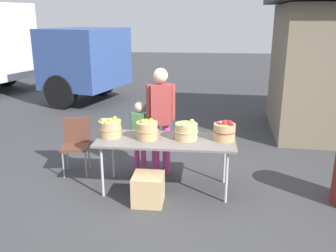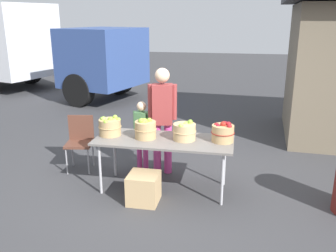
{
  "view_description": "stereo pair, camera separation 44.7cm",
  "coord_description": "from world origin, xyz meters",
  "px_view_note": "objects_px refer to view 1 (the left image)",
  "views": [
    {
      "loc": [
        0.52,
        -4.66,
        2.37
      ],
      "look_at": [
        0.0,
        0.3,
        0.85
      ],
      "focal_mm": 38.67,
      "sensor_mm": 36.0,
      "label": 1
    },
    {
      "loc": [
        0.97,
        -4.59,
        2.37
      ],
      "look_at": [
        0.0,
        0.3,
        0.85
      ],
      "focal_mm": 38.67,
      "sensor_mm": 36.0,
      "label": 2
    }
  ],
  "objects_px": {
    "market_table": "(166,142)",
    "apple_basket_green_2": "(186,131)",
    "produce_crate": "(148,189)",
    "child_customer": "(140,131)",
    "apple_basket_green_1": "(147,129)",
    "folding_chair": "(76,141)",
    "apple_basket_green_0": "(110,128)",
    "apple_basket_red_0": "(224,131)",
    "vendor_adult": "(161,113)"
  },
  "relations": [
    {
      "from": "apple_basket_green_1",
      "to": "apple_basket_green_2",
      "type": "xyz_separation_m",
      "value": [
        0.54,
        0.04,
        -0.01
      ]
    },
    {
      "from": "folding_chair",
      "to": "vendor_adult",
      "type": "bearing_deg",
      "value": -6.53
    },
    {
      "from": "apple_basket_green_2",
      "to": "apple_basket_green_1",
      "type": "bearing_deg",
      "value": -175.47
    },
    {
      "from": "folding_chair",
      "to": "produce_crate",
      "type": "relative_size",
      "value": 2.18
    },
    {
      "from": "apple_basket_green_0",
      "to": "apple_basket_green_2",
      "type": "height_order",
      "value": "same"
    },
    {
      "from": "folding_chair",
      "to": "market_table",
      "type": "bearing_deg",
      "value": -27.97
    },
    {
      "from": "folding_chair",
      "to": "apple_basket_green_0",
      "type": "bearing_deg",
      "value": -43.17
    },
    {
      "from": "market_table",
      "to": "apple_basket_green_2",
      "type": "height_order",
      "value": "apple_basket_green_2"
    },
    {
      "from": "market_table",
      "to": "apple_basket_green_2",
      "type": "xyz_separation_m",
      "value": [
        0.28,
        0.04,
        0.16
      ]
    },
    {
      "from": "apple_basket_green_0",
      "to": "apple_basket_green_2",
      "type": "relative_size",
      "value": 1.0
    },
    {
      "from": "apple_basket_green_0",
      "to": "produce_crate",
      "type": "xyz_separation_m",
      "value": [
        0.6,
        -0.45,
        -0.68
      ]
    },
    {
      "from": "market_table",
      "to": "apple_basket_red_0",
      "type": "relative_size",
      "value": 6.02
    },
    {
      "from": "apple_basket_green_1",
      "to": "vendor_adult",
      "type": "relative_size",
      "value": 0.19
    },
    {
      "from": "vendor_adult",
      "to": "child_customer",
      "type": "distance_m",
      "value": 0.46
    },
    {
      "from": "apple_basket_red_0",
      "to": "child_customer",
      "type": "relative_size",
      "value": 0.28
    },
    {
      "from": "apple_basket_green_0",
      "to": "apple_basket_green_2",
      "type": "xyz_separation_m",
      "value": [
        1.07,
        0.01,
        -0.01
      ]
    },
    {
      "from": "market_table",
      "to": "folding_chair",
      "type": "distance_m",
      "value": 1.55
    },
    {
      "from": "produce_crate",
      "to": "folding_chair",
      "type": "bearing_deg",
      "value": 145.11
    },
    {
      "from": "child_customer",
      "to": "produce_crate",
      "type": "distance_m",
      "value": 1.16
    },
    {
      "from": "apple_basket_green_2",
      "to": "produce_crate",
      "type": "height_order",
      "value": "apple_basket_green_2"
    },
    {
      "from": "child_customer",
      "to": "market_table",
      "type": "bearing_deg",
      "value": 141.88
    },
    {
      "from": "apple_basket_green_1",
      "to": "apple_basket_red_0",
      "type": "relative_size",
      "value": 0.98
    },
    {
      "from": "apple_basket_green_1",
      "to": "apple_basket_green_2",
      "type": "relative_size",
      "value": 0.95
    },
    {
      "from": "apple_basket_green_2",
      "to": "produce_crate",
      "type": "xyz_separation_m",
      "value": [
        -0.47,
        -0.46,
        -0.67
      ]
    },
    {
      "from": "apple_basket_green_0",
      "to": "apple_basket_green_1",
      "type": "xyz_separation_m",
      "value": [
        0.53,
        -0.03,
        0.01
      ]
    },
    {
      "from": "produce_crate",
      "to": "child_customer",
      "type": "bearing_deg",
      "value": 105.76
    },
    {
      "from": "apple_basket_red_0",
      "to": "vendor_adult",
      "type": "height_order",
      "value": "vendor_adult"
    },
    {
      "from": "apple_basket_green_2",
      "to": "child_customer",
      "type": "height_order",
      "value": "child_customer"
    },
    {
      "from": "child_customer",
      "to": "produce_crate",
      "type": "height_order",
      "value": "child_customer"
    },
    {
      "from": "apple_basket_green_2",
      "to": "vendor_adult",
      "type": "relative_size",
      "value": 0.2
    },
    {
      "from": "apple_basket_green_0",
      "to": "child_customer",
      "type": "xyz_separation_m",
      "value": [
        0.31,
        0.58,
        -0.22
      ]
    },
    {
      "from": "market_table",
      "to": "apple_basket_green_2",
      "type": "distance_m",
      "value": 0.33
    },
    {
      "from": "apple_basket_green_0",
      "to": "apple_basket_green_1",
      "type": "height_order",
      "value": "apple_basket_green_1"
    },
    {
      "from": "apple_basket_green_2",
      "to": "child_customer",
      "type": "relative_size",
      "value": 0.29
    },
    {
      "from": "market_table",
      "to": "apple_basket_green_1",
      "type": "height_order",
      "value": "apple_basket_green_1"
    },
    {
      "from": "apple_basket_green_2",
      "to": "folding_chair",
      "type": "relative_size",
      "value": 0.38
    },
    {
      "from": "market_table",
      "to": "apple_basket_green_2",
      "type": "relative_size",
      "value": 5.83
    },
    {
      "from": "apple_basket_green_1",
      "to": "child_customer",
      "type": "bearing_deg",
      "value": 109.49
    },
    {
      "from": "apple_basket_green_1",
      "to": "child_customer",
      "type": "height_order",
      "value": "child_customer"
    },
    {
      "from": "apple_basket_green_2",
      "to": "market_table",
      "type": "bearing_deg",
      "value": -172.19
    },
    {
      "from": "vendor_adult",
      "to": "child_customer",
      "type": "xyz_separation_m",
      "value": [
        -0.34,
        0.05,
        -0.31
      ]
    },
    {
      "from": "apple_basket_green_2",
      "to": "produce_crate",
      "type": "distance_m",
      "value": 0.94
    },
    {
      "from": "folding_chair",
      "to": "apple_basket_green_2",
      "type": "bearing_deg",
      "value": -24.05
    },
    {
      "from": "vendor_adult",
      "to": "apple_basket_red_0",
      "type": "bearing_deg",
      "value": 141.67
    },
    {
      "from": "apple_basket_red_0",
      "to": "produce_crate",
      "type": "height_order",
      "value": "apple_basket_red_0"
    },
    {
      "from": "apple_basket_red_0",
      "to": "produce_crate",
      "type": "relative_size",
      "value": 0.8
    },
    {
      "from": "child_customer",
      "to": "produce_crate",
      "type": "relative_size",
      "value": 2.83
    },
    {
      "from": "apple_basket_green_1",
      "to": "vendor_adult",
      "type": "bearing_deg",
      "value": 77.56
    },
    {
      "from": "apple_basket_green_0",
      "to": "vendor_adult",
      "type": "bearing_deg",
      "value": 38.87
    },
    {
      "from": "apple_basket_green_2",
      "to": "child_customer",
      "type": "bearing_deg",
      "value": 143.08
    }
  ]
}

